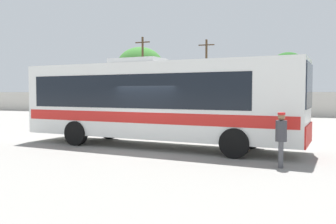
{
  "coord_description": "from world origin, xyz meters",
  "views": [
    {
      "loc": [
        5.62,
        -13.16,
        2.24
      ],
      "look_at": [
        -0.27,
        2.53,
        1.34
      ],
      "focal_mm": 38.38,
      "sensor_mm": 36.0,
      "label": 1
    }
  ],
  "objects_px": {
    "parked_car_leftmost_red": "(100,107)",
    "parked_car_third_maroon": "(215,110)",
    "utility_pole_near": "(143,73)",
    "utility_pole_far": "(206,75)",
    "roadside_tree_midleft": "(218,74)",
    "coach_bus_white_red": "(154,99)",
    "attendant_by_bus_door": "(281,136)",
    "parked_car_second_red": "(147,108)",
    "roadside_tree_midright": "(288,68)",
    "roadside_tree_left": "(140,67)"
  },
  "relations": [
    {
      "from": "parked_car_second_red",
      "to": "roadside_tree_midleft",
      "type": "xyz_separation_m",
      "value": [
        4.41,
        11.02,
        3.74
      ]
    },
    {
      "from": "roadside_tree_left",
      "to": "roadside_tree_midleft",
      "type": "relative_size",
      "value": 1.35
    },
    {
      "from": "parked_car_third_maroon",
      "to": "roadside_tree_left",
      "type": "bearing_deg",
      "value": 139.07
    },
    {
      "from": "coach_bus_white_red",
      "to": "attendant_by_bus_door",
      "type": "height_order",
      "value": "coach_bus_white_red"
    },
    {
      "from": "parked_car_second_red",
      "to": "utility_pole_far",
      "type": "xyz_separation_m",
      "value": [
        3.65,
        8.27,
        3.52
      ]
    },
    {
      "from": "roadside_tree_left",
      "to": "roadside_tree_midright",
      "type": "height_order",
      "value": "roadside_tree_left"
    },
    {
      "from": "roadside_tree_midleft",
      "to": "attendant_by_bus_door",
      "type": "bearing_deg",
      "value": -74.04
    },
    {
      "from": "parked_car_leftmost_red",
      "to": "utility_pole_far",
      "type": "height_order",
      "value": "utility_pole_far"
    },
    {
      "from": "utility_pole_far",
      "to": "roadside_tree_left",
      "type": "xyz_separation_m",
      "value": [
        -9.02,
        1.73,
        1.14
      ]
    },
    {
      "from": "parked_car_third_maroon",
      "to": "roadside_tree_midright",
      "type": "height_order",
      "value": "roadside_tree_midright"
    },
    {
      "from": "roadside_tree_midright",
      "to": "parked_car_second_red",
      "type": "bearing_deg",
      "value": -139.41
    },
    {
      "from": "roadside_tree_midright",
      "to": "utility_pole_far",
      "type": "bearing_deg",
      "value": -165.26
    },
    {
      "from": "roadside_tree_midleft",
      "to": "roadside_tree_midright",
      "type": "distance_m",
      "value": 7.93
    },
    {
      "from": "coach_bus_white_red",
      "to": "parked_car_leftmost_red",
      "type": "xyz_separation_m",
      "value": [
        -13.53,
        18.01,
        -1.15
      ]
    },
    {
      "from": "attendant_by_bus_door",
      "to": "roadside_tree_midleft",
      "type": "distance_m",
      "value": 32.68
    },
    {
      "from": "coach_bus_white_red",
      "to": "parked_car_third_maroon",
      "type": "relative_size",
      "value": 2.84
    },
    {
      "from": "roadside_tree_midleft",
      "to": "roadside_tree_left",
      "type": "bearing_deg",
      "value": -174.03
    },
    {
      "from": "roadside_tree_midright",
      "to": "attendant_by_bus_door",
      "type": "bearing_deg",
      "value": -88.09
    },
    {
      "from": "attendant_by_bus_door",
      "to": "parked_car_third_maroon",
      "type": "xyz_separation_m",
      "value": [
        -6.56,
        19.67,
        -0.17
      ]
    },
    {
      "from": "coach_bus_white_red",
      "to": "parked_car_second_red",
      "type": "bearing_deg",
      "value": 114.76
    },
    {
      "from": "attendant_by_bus_door",
      "to": "parked_car_leftmost_red",
      "type": "distance_m",
      "value": 27.88
    },
    {
      "from": "parked_car_leftmost_red",
      "to": "roadside_tree_left",
      "type": "xyz_separation_m",
      "value": [
        0.05,
        9.59,
        4.62
      ]
    },
    {
      "from": "attendant_by_bus_door",
      "to": "parked_car_second_red",
      "type": "relative_size",
      "value": 0.4
    },
    {
      "from": "coach_bus_white_red",
      "to": "utility_pole_near",
      "type": "bearing_deg",
      "value": 115.63
    },
    {
      "from": "attendant_by_bus_door",
      "to": "utility_pole_far",
      "type": "bearing_deg",
      "value": 108.79
    },
    {
      "from": "parked_car_second_red",
      "to": "utility_pole_near",
      "type": "relative_size",
      "value": 0.49
    },
    {
      "from": "utility_pole_near",
      "to": "parked_car_leftmost_red",
      "type": "bearing_deg",
      "value": -111.12
    },
    {
      "from": "roadside_tree_midleft",
      "to": "utility_pole_near",
      "type": "bearing_deg",
      "value": -147.05
    },
    {
      "from": "parked_car_leftmost_red",
      "to": "roadside_tree_midright",
      "type": "distance_m",
      "value": 20.85
    },
    {
      "from": "attendant_by_bus_door",
      "to": "utility_pole_far",
      "type": "xyz_separation_m",
      "value": [
        -9.69,
        28.48,
        3.35
      ]
    },
    {
      "from": "coach_bus_white_red",
      "to": "roadside_tree_midright",
      "type": "distance_m",
      "value": 28.61
    },
    {
      "from": "roadside_tree_left",
      "to": "coach_bus_white_red",
      "type": "bearing_deg",
      "value": -63.96
    },
    {
      "from": "coach_bus_white_red",
      "to": "roadside_tree_left",
      "type": "xyz_separation_m",
      "value": [
        -13.48,
        27.59,
        3.47
      ]
    },
    {
      "from": "utility_pole_far",
      "to": "roadside_tree_midleft",
      "type": "bearing_deg",
      "value": 74.62
    },
    {
      "from": "utility_pole_far",
      "to": "roadside_tree_midleft",
      "type": "relative_size",
      "value": 1.39
    },
    {
      "from": "utility_pole_far",
      "to": "roadside_tree_midright",
      "type": "bearing_deg",
      "value": 14.74
    },
    {
      "from": "parked_car_leftmost_red",
      "to": "parked_car_third_maroon",
      "type": "bearing_deg",
      "value": -4.46
    },
    {
      "from": "parked_car_third_maroon",
      "to": "utility_pole_near",
      "type": "bearing_deg",
      "value": 146.61
    },
    {
      "from": "roadside_tree_midleft",
      "to": "parked_car_leftmost_red",
      "type": "bearing_deg",
      "value": -132.82
    },
    {
      "from": "roadside_tree_left",
      "to": "roadside_tree_midright",
      "type": "xyz_separation_m",
      "value": [
        17.68,
        0.55,
        -0.43
      ]
    },
    {
      "from": "utility_pole_near",
      "to": "roadside_tree_midleft",
      "type": "distance_m",
      "value": 9.11
    },
    {
      "from": "utility_pole_near",
      "to": "roadside_tree_midright",
      "type": "relative_size",
      "value": 1.28
    },
    {
      "from": "parked_car_leftmost_red",
      "to": "parked_car_second_red",
      "type": "height_order",
      "value": "parked_car_leftmost_red"
    },
    {
      "from": "attendant_by_bus_door",
      "to": "parked_car_second_red",
      "type": "distance_m",
      "value": 24.21
    },
    {
      "from": "roadside_tree_left",
      "to": "parked_car_second_red",
      "type": "bearing_deg",
      "value": -61.76
    },
    {
      "from": "parked_car_third_maroon",
      "to": "utility_pole_far",
      "type": "distance_m",
      "value": 9.99
    },
    {
      "from": "coach_bus_white_red",
      "to": "utility_pole_far",
      "type": "xyz_separation_m",
      "value": [
        -4.46,
        25.86,
        2.33
      ]
    },
    {
      "from": "utility_pole_near",
      "to": "utility_pole_far",
      "type": "relative_size",
      "value": 1.04
    },
    {
      "from": "utility_pole_near",
      "to": "parked_car_second_red",
      "type": "bearing_deg",
      "value": -61.92
    },
    {
      "from": "parked_car_leftmost_red",
      "to": "attendant_by_bus_door",
      "type": "bearing_deg",
      "value": -47.71
    }
  ]
}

